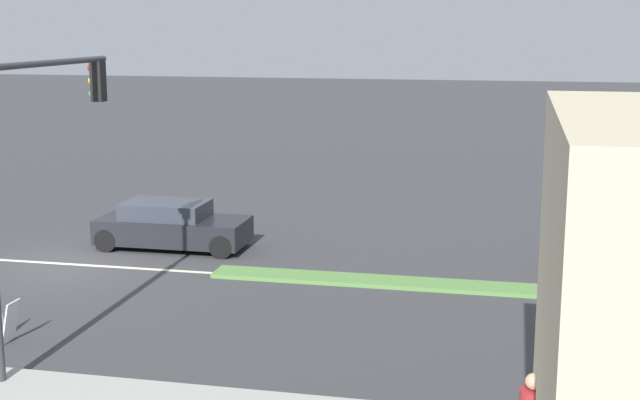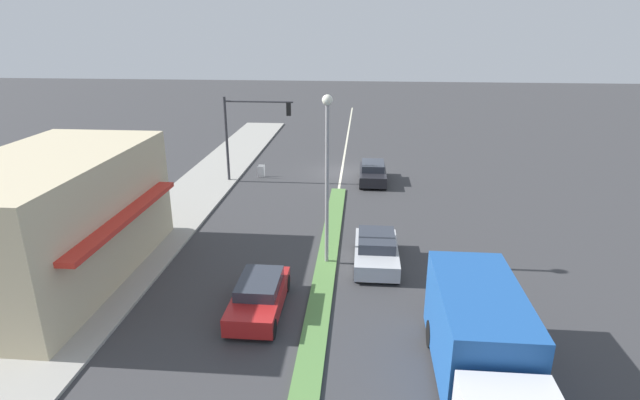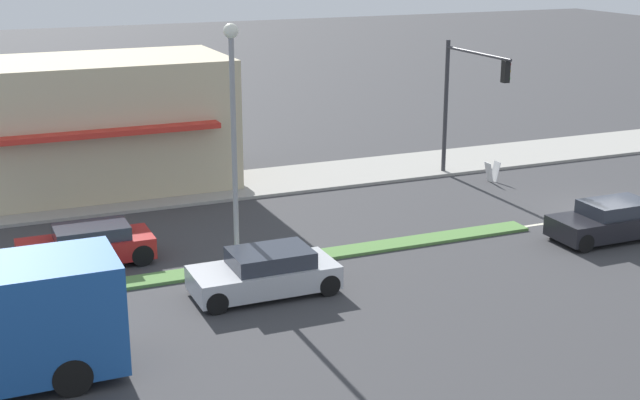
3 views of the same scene
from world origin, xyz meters
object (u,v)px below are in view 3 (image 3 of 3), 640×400
Objects in this scene: sedan_dark at (611,221)px; hatchback_red at (87,245)px; pedestrian at (234,160)px; sedan_silver at (265,273)px; street_lamp at (233,116)px; traffic_signal_main at (465,89)px; warning_aframe_sign at (492,172)px.

hatchback_red is at bearing 75.23° from sedan_dark.
pedestrian is 0.40× the size of sedan_silver.
sedan_dark is (-2.20, -12.51, -4.15)m from street_lamp.
street_lamp is at bearing 162.67° from pedestrian.
sedan_silver is at bearing 125.58° from traffic_signal_main.
warning_aframe_sign is (-3.90, -9.98, -0.57)m from pedestrian.
street_lamp is 1.78× the size of sedan_silver.
traffic_signal_main is at bearing -110.70° from pedestrian.
warning_aframe_sign is at bearing -58.77° from sedan_silver.
warning_aframe_sign is (-0.57, -1.15, -3.47)m from traffic_signal_main.
traffic_signal_main is 13.30m from street_lamp.
sedan_dark is at bearing -104.77° from hatchback_red.
sedan_dark reaches higher than warning_aframe_sign.
traffic_signal_main is at bearing -54.42° from sedan_silver.
sedan_dark and sedan_silver have the same top height.
hatchback_red is at bearing 103.83° from traffic_signal_main.
pedestrian is (3.33, 8.82, -2.91)m from traffic_signal_main.
street_lamp is at bearing 117.48° from traffic_signal_main.
street_lamp is at bearing 3.61° from sedan_silver.
pedestrian is 0.40× the size of sedan_dark.
street_lamp is (-6.12, 11.77, 0.88)m from traffic_signal_main.
hatchback_red is (-3.36, 17.10, 0.20)m from warning_aframe_sign.
traffic_signal_main reaches higher than pedestrian.
hatchback_red is (2.20, 4.17, -4.15)m from street_lamp.
pedestrian is at bearing 68.63° from warning_aframe_sign.
sedan_dark is (-7.76, 0.42, 0.20)m from warning_aframe_sign.
sedan_dark is 1.01× the size of hatchback_red.
hatchback_red is at bearing 135.55° from pedestrian.
street_lamp reaches higher than pedestrian.
warning_aframe_sign is at bearing -66.75° from street_lamp.
street_lamp is 1.81× the size of hatchback_red.
sedan_dark is 1.00× the size of sedan_silver.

